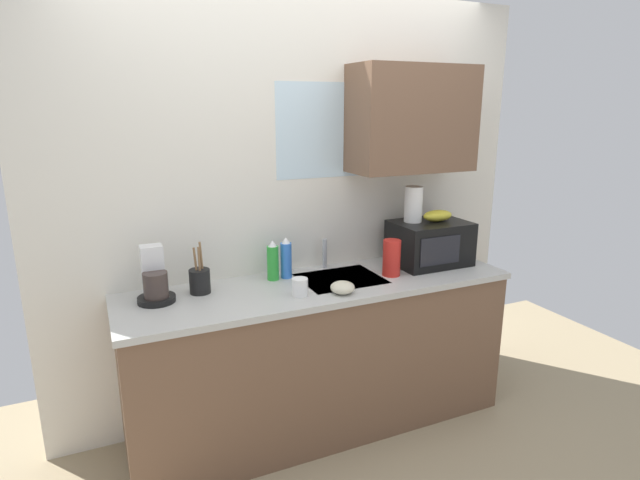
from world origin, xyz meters
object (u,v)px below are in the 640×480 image
object	(u,v)px
microwave	(430,243)
mug_white	(300,287)
cereal_canister	(392,258)
paper_towel_roll	(413,204)
dish_soap_bottle_green	(273,261)
banana_bunch	(438,216)
utensil_crock	(200,280)
coffee_maker	(155,281)
small_bowl	(343,287)
dish_soap_bottle_blue	(286,259)

from	to	relation	value
microwave	mug_white	xyz separation A→B (m)	(-0.96, -0.19, -0.09)
cereal_canister	paper_towel_roll	bearing A→B (deg)	32.01
dish_soap_bottle_green	banana_bunch	bearing A→B (deg)	-6.11
microwave	dish_soap_bottle_green	distance (m)	1.01
banana_bunch	cereal_canister	bearing A→B (deg)	-165.62
banana_bunch	utensil_crock	xyz separation A→B (m)	(-1.47, 0.07, -0.23)
microwave	banana_bunch	world-z (taller)	banana_bunch
banana_bunch	coffee_maker	world-z (taller)	banana_bunch
utensil_crock	cereal_canister	bearing A→B (deg)	-8.90
microwave	small_bowl	size ratio (longest dim) A/B	3.54
microwave	dish_soap_bottle_green	size ratio (longest dim) A/B	1.97
dish_soap_bottle_green	small_bowl	world-z (taller)	dish_soap_bottle_green
microwave	small_bowl	world-z (taller)	microwave
dish_soap_bottle_blue	small_bowl	xyz separation A→B (m)	(0.18, -0.37, -0.08)
dish_soap_bottle_green	cereal_canister	size ratio (longest dim) A/B	1.09
banana_bunch	dish_soap_bottle_green	bearing A→B (deg)	173.89
banana_bunch	mug_white	distance (m)	1.06
dish_soap_bottle_blue	dish_soap_bottle_green	world-z (taller)	dish_soap_bottle_blue
banana_bunch	cereal_canister	xyz separation A→B (m)	(-0.39, -0.10, -0.20)
small_bowl	paper_towel_roll	bearing A→B (deg)	25.24
dish_soap_bottle_blue	cereal_canister	distance (m)	0.62
utensil_crock	small_bowl	distance (m)	0.76
dish_soap_bottle_blue	mug_white	distance (m)	0.32
dish_soap_bottle_blue	dish_soap_bottle_green	bearing A→B (deg)	-177.59
coffee_maker	cereal_canister	xyz separation A→B (m)	(1.31, -0.16, 0.00)
cereal_canister	mug_white	distance (m)	0.63
microwave	mug_white	size ratio (longest dim) A/B	4.84
dish_soap_bottle_green	small_bowl	size ratio (longest dim) A/B	1.79
paper_towel_roll	mug_white	xyz separation A→B (m)	(-0.86, -0.24, -0.33)
coffee_maker	dish_soap_bottle_green	distance (m)	0.66
banana_bunch	mug_white	bearing A→B (deg)	-169.31
microwave	cereal_canister	size ratio (longest dim) A/B	2.15
paper_towel_roll	coffee_maker	bearing A→B (deg)	179.69
dish_soap_bottle_green	mug_white	distance (m)	0.31
coffee_maker	dish_soap_bottle_blue	size ratio (longest dim) A/B	1.16
paper_towel_roll	dish_soap_bottle_blue	bearing A→B (deg)	175.40
banana_bunch	dish_soap_bottle_blue	distance (m)	0.99
cereal_canister	dish_soap_bottle_blue	bearing A→B (deg)	159.49
banana_bunch	cereal_canister	size ratio (longest dim) A/B	0.94
dish_soap_bottle_green	paper_towel_roll	bearing A→B (deg)	-3.96
microwave	cereal_canister	bearing A→B (deg)	-163.83
cereal_canister	mug_white	xyz separation A→B (m)	(-0.62, -0.09, -0.06)
mug_white	utensil_crock	distance (m)	0.54
utensil_crock	coffee_maker	bearing A→B (deg)	-177.14
coffee_maker	dish_soap_bottle_blue	distance (m)	0.74
coffee_maker	dish_soap_bottle_blue	bearing A→B (deg)	4.44
small_bowl	utensil_crock	bearing A→B (deg)	155.06
microwave	dish_soap_bottle_green	xyz separation A→B (m)	(-1.00, 0.11, -0.03)
microwave	dish_soap_bottle_blue	xyz separation A→B (m)	(-0.92, 0.12, -0.02)
cereal_canister	small_bowl	distance (m)	0.43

